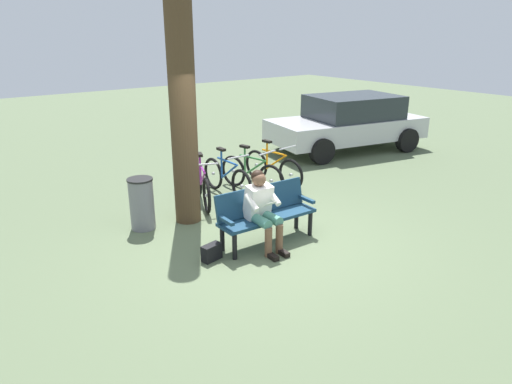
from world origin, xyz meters
TOP-DOWN VIEW (x-y plane):
  - ground_plane at (0.00, 0.00)m, footprint 40.00×40.00m
  - bench at (-0.00, -0.02)m, footprint 1.62×0.54m
  - person_reading at (0.17, 0.14)m, footprint 0.50×0.78m
  - handbag at (1.00, 0.03)m, footprint 0.32×0.19m
  - tree_trunk at (0.52, -1.48)m, footprint 0.43×0.43m
  - litter_bin at (1.30, -1.63)m, footprint 0.42×0.42m
  - bicycle_silver at (-1.89, -2.10)m, footprint 0.48×1.68m
  - bicycle_black at (-1.26, -2.03)m, footprint 0.52×1.66m
  - bicycle_red at (-0.72, -2.13)m, footprint 0.48×1.68m
  - bicycle_purple at (-0.11, -2.04)m, footprint 0.73×1.57m
  - parked_car at (-5.44, -3.21)m, footprint 4.47×2.65m

SIDE VIEW (x-z plane):
  - ground_plane at x=0.00m, z-range 0.00..0.00m
  - handbag at x=1.00m, z-range 0.00..0.24m
  - bicycle_silver at x=-1.89m, z-range -0.11..0.83m
  - bicycle_black at x=-1.26m, z-range -0.11..0.83m
  - bicycle_red at x=-0.72m, z-range -0.11..0.83m
  - bicycle_purple at x=-0.11m, z-range -0.11..0.83m
  - litter_bin at x=1.30m, z-range 0.00..0.87m
  - bench at x=0.00m, z-range 0.07..0.94m
  - person_reading at x=0.17m, z-range 0.06..1.27m
  - parked_car at x=-5.44m, z-range 0.04..1.51m
  - tree_trunk at x=0.52m, z-range 0.00..3.85m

